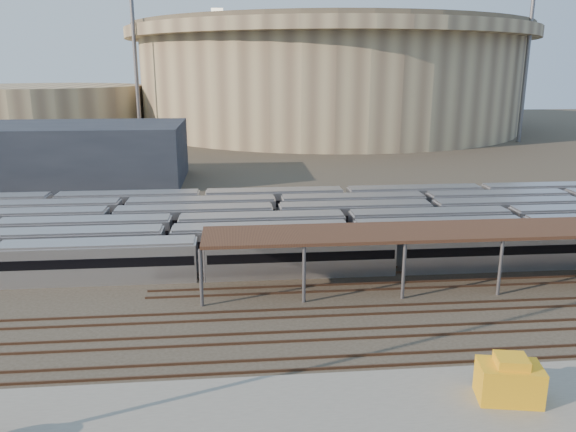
# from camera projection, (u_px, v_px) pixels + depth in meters

# --- Properties ---
(ground) EXTENTS (420.00, 420.00, 0.00)m
(ground) POSITION_uv_depth(u_px,v_px,m) (299.00, 309.00, 46.41)
(ground) COLOR #383026
(ground) RESTS_ON ground
(apron) EXTENTS (50.00, 9.00, 0.20)m
(apron) POSITION_uv_depth(u_px,v_px,m) (240.00, 421.00, 31.50)
(apron) COLOR gray
(apron) RESTS_ON ground
(subway_trains) EXTENTS (128.53, 23.90, 3.60)m
(subway_trains) POSITION_uv_depth(u_px,v_px,m) (275.00, 226.00, 63.68)
(subway_trains) COLOR silver
(subway_trains) RESTS_ON ground
(inspection_shed) EXTENTS (60.30, 6.00, 5.30)m
(inspection_shed) POSITION_uv_depth(u_px,v_px,m) (534.00, 230.00, 50.95)
(inspection_shed) COLOR slate
(inspection_shed) RESTS_ON ground
(empty_tracks) EXTENTS (170.00, 9.62, 0.18)m
(empty_tracks) POSITION_uv_depth(u_px,v_px,m) (306.00, 336.00, 41.58)
(empty_tracks) COLOR #4C3323
(empty_tracks) RESTS_ON ground
(stadium) EXTENTS (124.00, 124.00, 32.50)m
(stadium) POSITION_uv_depth(u_px,v_px,m) (328.00, 76.00, 179.05)
(stadium) COLOR tan
(stadium) RESTS_ON ground
(secondary_arena) EXTENTS (56.00, 56.00, 14.00)m
(secondary_arena) POSITION_uv_depth(u_px,v_px,m) (46.00, 110.00, 164.21)
(secondary_arena) COLOR tan
(secondary_arena) RESTS_ON ground
(service_building) EXTENTS (42.00, 20.00, 10.00)m
(service_building) POSITION_uv_depth(u_px,v_px,m) (57.00, 154.00, 94.85)
(service_building) COLOR #1E232D
(service_building) RESTS_ON ground
(floodlight_0) EXTENTS (4.00, 1.00, 38.40)m
(floodlight_0) POSITION_uv_depth(u_px,v_px,m) (135.00, 61.00, 144.15)
(floodlight_0) COLOR slate
(floodlight_0) RESTS_ON ground
(floodlight_2) EXTENTS (4.00, 1.00, 38.40)m
(floodlight_2) POSITION_uv_depth(u_px,v_px,m) (527.00, 61.00, 143.57)
(floodlight_2) COLOR slate
(floodlight_2) RESTS_ON ground
(floodlight_3) EXTENTS (4.00, 1.00, 38.40)m
(floodlight_3) POSITION_uv_depth(u_px,v_px,m) (219.00, 62.00, 194.05)
(floodlight_3) COLOR slate
(floodlight_3) RESTS_ON ground
(yellow_equipment) EXTENTS (3.96, 2.89, 2.25)m
(yellow_equipment) POSITION_uv_depth(u_px,v_px,m) (509.00, 382.00, 33.17)
(yellow_equipment) COLOR #EEA816
(yellow_equipment) RESTS_ON apron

